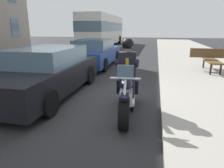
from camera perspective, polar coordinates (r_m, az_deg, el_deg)
name	(u,v)px	position (r m, az deg, el deg)	size (l,w,h in m)	color
ground_plane	(90,97)	(5.94, -6.20, -3.80)	(80.00, 80.00, 0.00)	#28282B
lane_center_stripe	(29,93)	(6.81, -22.43, -2.34)	(60.00, 0.16, 0.01)	#E5DB4C
motorcycle_main	(127,94)	(4.77, 4.13, -2.88)	(2.22, 0.72, 1.26)	black
rider_main	(127,68)	(4.81, 4.34, 4.46)	(0.66, 0.59, 1.74)	black
bus_near	(103,29)	(23.25, -2.49, 15.30)	(11.05, 2.70, 3.30)	white
car_silver	(47,72)	(6.35, -17.92, 3.27)	(4.60, 1.92, 1.40)	black
car_dark	(95,53)	(10.83, -4.82, 8.75)	(4.60, 1.92, 1.40)	navy
bench_sidewalk	(212,58)	(9.79, 26.39, 6.61)	(1.81, 1.80, 0.95)	brown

